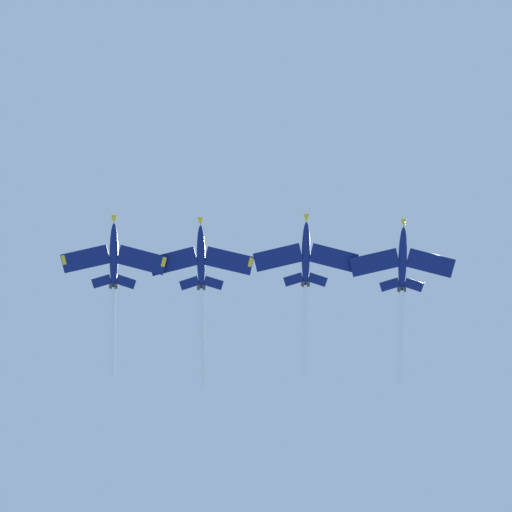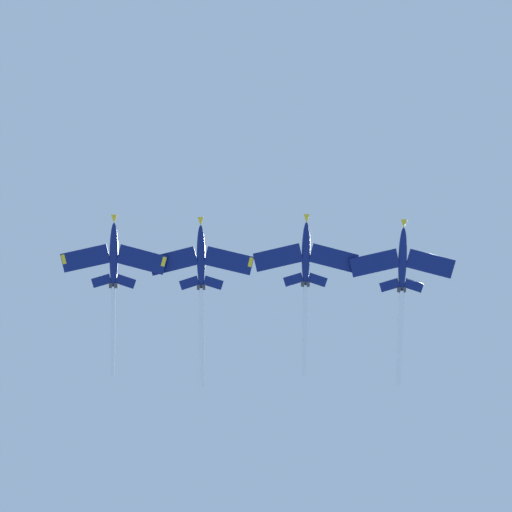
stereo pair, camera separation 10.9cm
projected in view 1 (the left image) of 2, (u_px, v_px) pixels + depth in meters
The scene contains 4 objects.
jet_far_left at pixel (402, 282), 122.13m from camera, with size 20.34×28.56×6.45m.
jet_inner_left at pixel (306, 271), 122.72m from camera, with size 19.97×27.86×6.33m.
jet_centre at pixel (201, 279), 122.55m from camera, with size 20.89×28.81×7.16m.
jet_inner_right at pixel (114, 271), 121.25m from camera, with size 19.47×27.46×6.78m.
Camera 1 is at (-6.53, -12.62, 1.60)m, focal length 45.28 mm.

